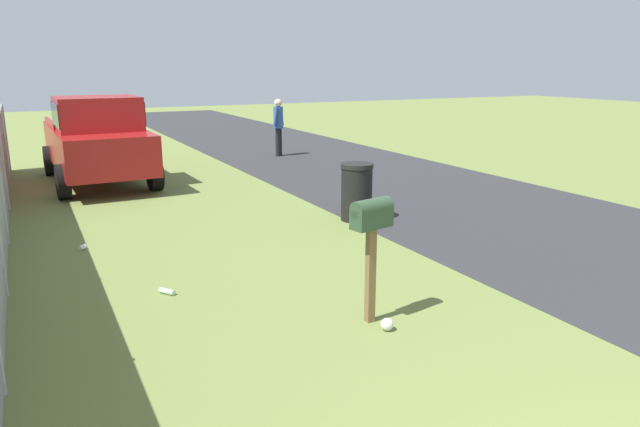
{
  "coord_description": "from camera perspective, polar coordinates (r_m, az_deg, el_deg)",
  "views": [
    {
      "loc": [
        -0.76,
        3.16,
        2.8
      ],
      "look_at": [
        5.47,
        0.0,
        1.03
      ],
      "focal_mm": 33.01,
      "sensor_mm": 36.0,
      "label": 1
    }
  ],
  "objects": [
    {
      "name": "road_asphalt",
      "position": [
        10.86,
        22.23,
        -1.75
      ],
      "size": [
        60.0,
        5.66,
        0.01
      ],
      "primitive_type": "cube",
      "color": "#2D2D30",
      "rests_on": "ground"
    },
    {
      "name": "litter_bag_far_scatter",
      "position": [
        6.51,
        6.52,
        -10.63
      ],
      "size": [
        0.14,
        0.14,
        0.14
      ],
      "primitive_type": "sphere",
      "color": "silver",
      "rests_on": "ground"
    },
    {
      "name": "litter_cup_midfield_a",
      "position": [
        9.87,
        -22.05,
        -3.06
      ],
      "size": [
        0.12,
        0.13,
        0.08
      ],
      "primitive_type": "cylinder",
      "rotation": [
        0.0,
        1.57,
        2.21
      ],
      "color": "white",
      "rests_on": "ground"
    },
    {
      "name": "litter_bottle_midfield_b",
      "position": [
        7.68,
        -14.61,
        -7.32
      ],
      "size": [
        0.22,
        0.18,
        0.07
      ],
      "primitive_type": "cylinder",
      "rotation": [
        0.0,
        1.57,
        3.75
      ],
      "color": "#B2D8BF",
      "rests_on": "ground"
    },
    {
      "name": "pedestrian",
      "position": [
        18.57,
        -4.06,
        8.75
      ],
      "size": [
        0.35,
        0.48,
        1.77
      ],
      "rotation": [
        0.0,
        0.0,
        0.71
      ],
      "color": "black",
      "rests_on": "ground"
    },
    {
      "name": "pickup_truck",
      "position": [
        15.1,
        -20.8,
        6.87
      ],
      "size": [
        4.99,
        2.32,
        2.09
      ],
      "rotation": [
        0.0,
        0.0,
        3.17
      ],
      "color": "maroon",
      "rests_on": "ground"
    },
    {
      "name": "mailbox",
      "position": [
        6.35,
        5.02,
        -1.08
      ],
      "size": [
        0.29,
        0.5,
        1.41
      ],
      "rotation": [
        0.0,
        0.0,
        0.21
      ],
      "color": "brown",
      "rests_on": "ground"
    },
    {
      "name": "trash_bin",
      "position": [
        10.81,
        3.57,
        2.12
      ],
      "size": [
        0.6,
        0.6,
        1.06
      ],
      "color": "black",
      "rests_on": "ground"
    }
  ]
}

